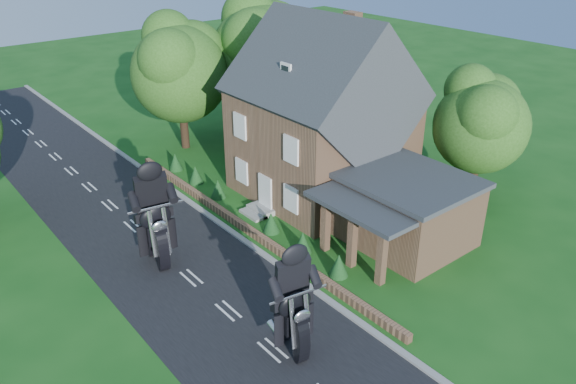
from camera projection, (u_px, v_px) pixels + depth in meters
ground at (228, 311)px, 23.15m from camera, size 120.00×120.00×0.00m
road at (228, 311)px, 23.14m from camera, size 7.00×80.00×0.02m
kerb at (296, 277)px, 25.18m from camera, size 0.30×80.00×0.12m
garden_wall at (244, 227)px, 28.95m from camera, size 0.30×22.00×0.40m
house at (322, 120)px, 31.29m from camera, size 9.54×8.64×10.24m
annex at (405, 209)px, 27.36m from camera, size 7.05×5.94×3.44m
tree_annex_side at (484, 117)px, 30.77m from camera, size 5.64×5.20×7.48m
tree_house_right at (366, 78)px, 36.20m from camera, size 6.51×6.00×8.40m
tree_behind_house at (265, 47)px, 39.57m from camera, size 7.81×7.20×10.08m
tree_behind_left at (184, 64)px, 37.08m from camera, size 6.94×6.40×9.16m
shrub_a at (339, 265)px, 25.19m from camera, size 0.90×0.90×1.10m
shrub_b at (303, 242)px, 26.93m from camera, size 0.90×0.90×1.10m
shrub_c at (271, 222)px, 28.67m from camera, size 0.90×0.90×1.10m
shrub_d at (218, 189)px, 32.14m from camera, size 0.90×0.90×1.10m
shrub_e at (196, 175)px, 33.88m from camera, size 0.90×0.90×1.10m
shrub_f at (175, 162)px, 35.62m from camera, size 0.90×0.90×1.10m
motorcycle_lead at (292, 336)px, 20.73m from camera, size 0.65×1.57×1.42m
motorcycle_follow at (158, 248)px, 26.00m from camera, size 0.69×1.72×1.56m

